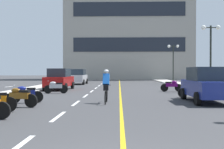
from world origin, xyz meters
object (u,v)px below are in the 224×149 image
object	(u,v)px
motorcycle_3	(20,97)
motorcycle_7	(172,86)
street_lamp_mid	(211,43)
parked_car_near	(206,84)
parked_car_far	(78,77)
cyclist_rider	(106,86)
motorcycle_6	(56,87)
street_lamp_far	(173,55)
motorcycle_4	(26,94)
parked_car_mid	(59,79)
motorcycle_5	(191,90)

from	to	relation	value
motorcycle_3	motorcycle_7	bearing A→B (deg)	47.54
street_lamp_mid	parked_car_near	world-z (taller)	street_lamp_mid
parked_car_near	motorcycle_3	xyz separation A→B (m)	(-8.98, -2.18, -0.44)
parked_car_near	parked_car_far	distance (m)	20.94
parked_car_near	parked_car_far	size ratio (longest dim) A/B	0.99
cyclist_rider	motorcycle_6	bearing A→B (deg)	123.87
street_lamp_far	motorcycle_4	distance (m)	24.53
parked_car_mid	motorcycle_6	size ratio (longest dim) A/B	2.51
motorcycle_7	parked_car_near	bearing A→B (deg)	-86.75
street_lamp_far	motorcycle_3	world-z (taller)	street_lamp_far
motorcycle_3	motorcycle_6	distance (m)	7.39
parked_car_mid	motorcycle_7	xyz separation A→B (m)	(9.23, -1.87, -0.44)
motorcycle_5	motorcycle_6	size ratio (longest dim) A/B	0.98
motorcycle_3	street_lamp_far	bearing A→B (deg)	63.63
parked_car_near	motorcycle_3	size ratio (longest dim) A/B	2.49
motorcycle_5	motorcycle_6	xyz separation A→B (m)	(-8.95, 2.64, 0.00)
parked_car_mid	motorcycle_4	size ratio (longest dim) A/B	2.60
street_lamp_far	parked_car_far	xyz separation A→B (m)	(-11.83, -2.02, -2.75)
parked_car_far	motorcycle_6	xyz separation A→B (m)	(0.39, -13.46, -0.44)
motorcycle_4	motorcycle_3	bearing A→B (deg)	-80.83
street_lamp_mid	motorcycle_3	size ratio (longest dim) A/B	2.96
street_lamp_mid	parked_car_far	size ratio (longest dim) A/B	1.18
street_lamp_far	motorcycle_6	size ratio (longest dim) A/B	2.84
street_lamp_far	cyclist_rider	xyz separation A→B (m)	(-7.54, -21.29, -2.77)
parked_car_far	motorcycle_4	distance (m)	19.37
parked_car_near	motorcycle_6	bearing A→B (deg)	150.09
street_lamp_mid	motorcycle_5	world-z (taller)	street_lamp_mid
street_lamp_far	motorcycle_5	world-z (taller)	street_lamp_far
parked_car_mid	parked_car_far	distance (m)	9.63
street_lamp_mid	street_lamp_far	size ratio (longest dim) A/B	1.04
street_lamp_far	cyclist_rider	size ratio (longest dim) A/B	2.71
street_lamp_far	parked_car_mid	bearing A→B (deg)	-135.88
motorcycle_4	motorcycle_6	size ratio (longest dim) A/B	0.97
street_lamp_mid	motorcycle_7	xyz separation A→B (m)	(-2.90, 0.32, -3.31)
motorcycle_3	cyclist_rider	size ratio (longest dim) A/B	0.95
motorcycle_6	cyclist_rider	size ratio (longest dim) A/B	0.96
parked_car_near	motorcycle_7	xyz separation A→B (m)	(-0.41, 7.19, -0.44)
parked_car_near	parked_car_mid	world-z (taller)	same
parked_car_far	motorcycle_7	distance (m)	14.64
motorcycle_4	cyclist_rider	distance (m)	4.07
motorcycle_6	cyclist_rider	distance (m)	7.01
motorcycle_3	motorcycle_6	bearing A→B (deg)	90.74
parked_car_far	motorcycle_4	world-z (taller)	parked_car_far
motorcycle_5	street_lamp_mid	bearing A→B (deg)	58.65
parked_car_far	street_lamp_mid	bearing A→B (deg)	-44.67
parked_car_far	motorcycle_6	size ratio (longest dim) A/B	2.50
parked_car_near	motorcycle_3	world-z (taller)	parked_car_near
motorcycle_6	motorcycle_7	distance (m)	8.89
street_lamp_far	parked_car_near	world-z (taller)	street_lamp_far
parked_car_mid	motorcycle_6	xyz separation A→B (m)	(0.57, -3.84, -0.44)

